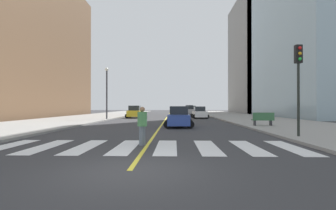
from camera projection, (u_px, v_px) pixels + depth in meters
The scene contains 16 objects.
ground_plane at pixel (129, 171), 6.80m from camera, with size 220.00×220.00×0.00m, color #333335.
sidewalk_kerb_east at pixel (275, 122), 26.46m from camera, with size 10.00×120.00×0.15m, color gray.
sidewalk_kerb_west at pixel (54, 122), 27.12m from camera, with size 10.00×120.00×0.15m, color gray.
crosswalk_paint at pixel (146, 147), 10.80m from camera, with size 13.50×4.00×0.01m.
lane_divider_paint at pixel (168, 116), 46.78m from camera, with size 0.16×80.00×0.01m, color yellow.
parking_garage_concrete at pixel (271, 56), 65.74m from camera, with size 18.00×24.00×30.97m, color gray.
low_rise_brick_west at pixel (12, 43), 41.25m from camera, with size 16.00×32.00×25.08m, color brown.
car_yellow_nearest at pixel (135, 112), 37.99m from camera, with size 2.72×4.30×1.90m.
car_black_second at pixel (189, 110), 62.00m from camera, with size 3.04×4.74×2.08m.
car_white_third at pixel (200, 113), 36.70m from camera, with size 2.56×4.02×1.77m.
car_silver_fourth at pixel (192, 110), 54.32m from camera, with size 2.80×4.37×1.92m.
car_blue_fifth at pixel (179, 117), 21.20m from camera, with size 2.59×4.09×1.81m.
traffic_light_near_corner at pixel (298, 72), 13.48m from camera, with size 0.36×0.41×5.05m.
park_bench at pixel (263, 119), 20.95m from camera, with size 1.82×0.62×1.12m.
pedestrian_crossing at pixel (142, 124), 11.33m from camera, with size 0.44×0.44×1.78m.
street_lamp at pixel (107, 88), 32.37m from camera, with size 0.44×0.44×6.78m.
Camera 1 is at (1.26, -6.78, 1.80)m, focal length 26.11 mm.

